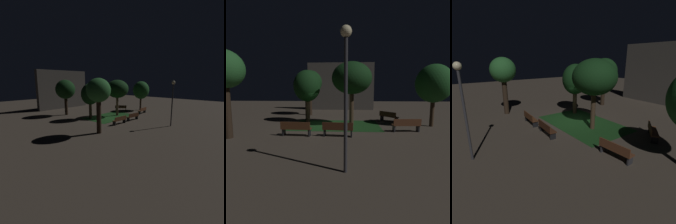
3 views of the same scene
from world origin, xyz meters
The scene contains 12 objects.
ground_plane centered at (0.00, 0.00, 0.00)m, with size 60.00×60.00×0.00m, color #473D33.
grass_lawn centered at (0.89, 0.33, 0.01)m, with size 6.73×4.32×0.01m, color #194219.
bench_lawn_edge centered at (-1.26, -3.08, 0.48)m, with size 1.82×0.58×0.88m.
bench_front_right centered at (1.25, -3.08, 0.48)m, with size 1.83×0.61×0.88m.
bench_path_side centered at (5.69, -1.63, 0.48)m, with size 1.83×0.61×0.88m.
bench_front_left centered at (5.37, 2.20, 0.48)m, with size 1.46×1.73×0.88m.
tree_back_right centered at (-5.00, -3.73, 3.76)m, with size 2.17×2.17×4.96m.
tree_lawn_side centered at (-1.60, 1.45, 3.04)m, with size 2.25×2.25×4.40m.
tree_near_wall centered at (2.11, 0.18, 3.61)m, with size 3.01×3.01×4.86m.
tree_back_left centered at (-2.33, 5.78, 3.51)m, with size 2.67×2.67×4.87m.
lamp_post_plaza_east centered at (1.77, -7.57, 3.19)m, with size 0.36×0.36×4.71m.
building_wall_backdrop centered at (0.80, 11.47, 3.23)m, with size 9.08×0.80×6.45m, color #4C4742.
Camera 3 is at (10.83, -8.25, 4.84)m, focal length 28.68 mm.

